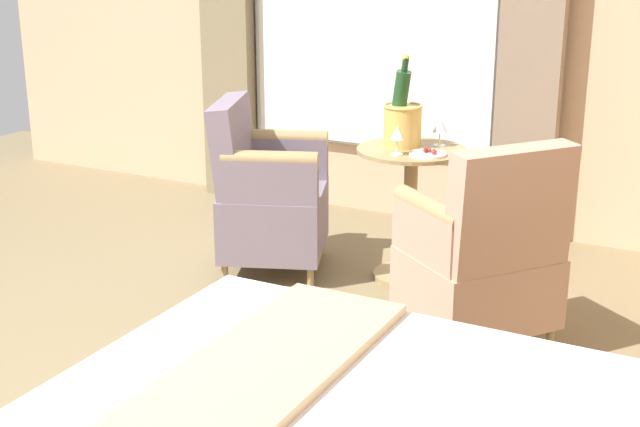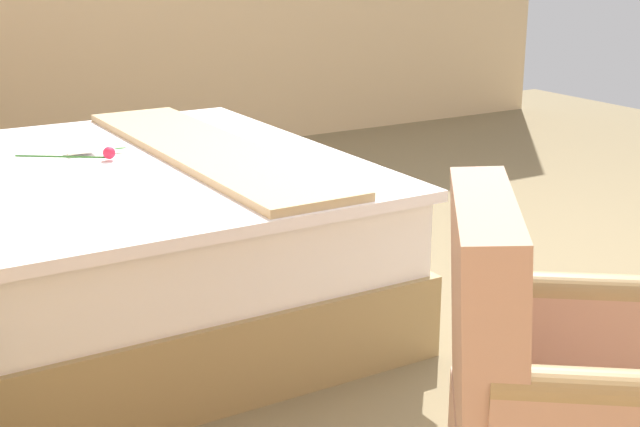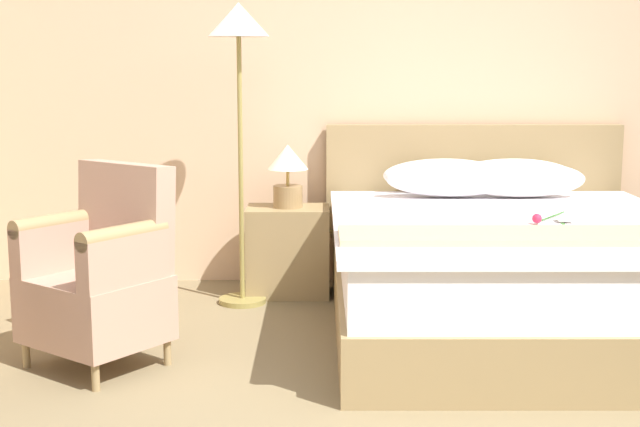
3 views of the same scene
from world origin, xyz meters
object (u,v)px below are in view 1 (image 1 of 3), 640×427
side_table_round (410,204)px  champagne_bucket (402,119)px  armchair_by_window (484,259)px  armchair_facing_bed (267,196)px  wine_glass_near_bucket (397,135)px  snack_plate (428,154)px  wine_glass_near_edge (440,126)px

side_table_round → champagne_bucket: champagne_bucket is taller
armchair_by_window → armchair_facing_bed: size_ratio=1.02×
champagne_bucket → wine_glass_near_bucket: bearing=15.9°
snack_plate → armchair_by_window: bearing=41.2°
wine_glass_near_bucket → side_table_round: bearing=174.4°
wine_glass_near_bucket → armchair_facing_bed: size_ratio=0.15×
champagne_bucket → wine_glass_near_edge: bearing=118.0°
champagne_bucket → armchair_facing_bed: champagne_bucket is taller
wine_glass_near_edge → armchair_facing_bed: 0.98m
armchair_facing_bed → armchair_by_window: bearing=72.5°
side_table_round → armchair_facing_bed: bearing=-73.6°
side_table_round → wine_glass_near_bucket: 0.43m
wine_glass_near_bucket → armchair_facing_bed: 0.82m
snack_plate → armchair_facing_bed: size_ratio=0.20×
champagne_bucket → wine_glass_near_edge: size_ratio=3.27×
wine_glass_near_bucket → champagne_bucket: bearing=-164.1°
side_table_round → armchair_by_window: bearing=43.2°
side_table_round → snack_plate: 0.34m
armchair_by_window → side_table_round: bearing=-136.8°
side_table_round → wine_glass_near_bucket: (0.16, -0.02, 0.40)m
wine_glass_near_edge → snack_plate: size_ratio=0.78×
wine_glass_near_edge → champagne_bucket: bearing=-62.0°
wine_glass_near_edge → armchair_facing_bed: (0.33, -0.84, -0.40)m
wine_glass_near_bucket → wine_glass_near_edge: bearing=156.7°
armchair_by_window → armchair_facing_bed: (-0.42, -1.33, -0.01)m
wine_glass_near_edge → side_table_round: bearing=-41.1°
side_table_round → champagne_bucket: (-0.03, -0.07, 0.44)m
champagne_bucket → wine_glass_near_bucket: champagne_bucket is taller
side_table_round → champagne_bucket: 0.44m
side_table_round → wine_glass_near_edge: bearing=138.9°
champagne_bucket → snack_plate: size_ratio=2.54×
armchair_facing_bed → side_table_round: bearing=106.4°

